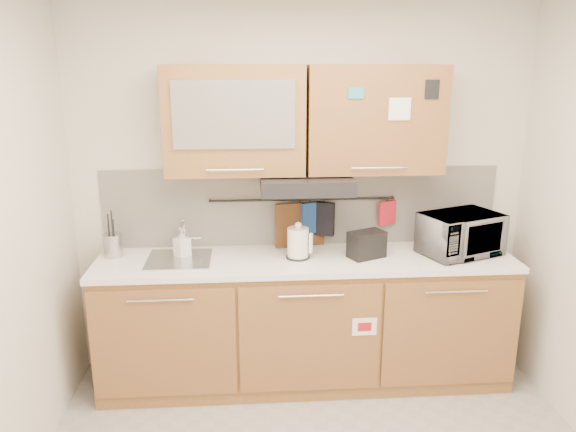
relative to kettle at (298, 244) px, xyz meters
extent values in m
plane|color=silver|center=(0.05, 0.31, 0.28)|extent=(3.20, 0.00, 3.20)
cube|color=#A36C39|center=(0.05, 0.01, -0.58)|extent=(2.80, 0.60, 0.88)
cube|color=black|center=(0.05, 0.01, -0.97)|extent=(2.80, 0.54, 0.10)
cube|color=olive|center=(-0.88, -0.30, -0.55)|extent=(0.91, 0.02, 0.74)
cylinder|color=silver|center=(-0.88, -0.32, -0.24)|extent=(0.41, 0.01, 0.01)
cube|color=olive|center=(0.05, -0.30, -0.55)|extent=(0.91, 0.02, 0.74)
cylinder|color=silver|center=(0.05, -0.32, -0.24)|extent=(0.41, 0.01, 0.01)
cube|color=olive|center=(0.99, -0.30, -0.55)|extent=(0.91, 0.02, 0.74)
cylinder|color=silver|center=(0.99, -0.32, -0.24)|extent=(0.41, 0.01, 0.01)
cube|color=white|center=(0.05, 0.00, -0.12)|extent=(2.82, 0.62, 0.04)
cube|color=silver|center=(0.05, 0.30, 0.18)|extent=(2.80, 0.02, 0.56)
cube|color=#A36C39|center=(-0.41, 0.14, 0.81)|extent=(0.90, 0.35, 0.70)
cube|color=silver|center=(-0.41, -0.05, 0.86)|extent=(0.76, 0.02, 0.42)
cube|color=olive|center=(0.51, 0.14, 0.81)|extent=(0.90, 0.35, 0.70)
cube|color=white|center=(0.63, -0.04, 0.89)|extent=(0.14, 0.00, 0.14)
cube|color=black|center=(0.05, 0.06, 0.40)|extent=(0.60, 0.46, 0.10)
cube|color=silver|center=(-0.80, 0.01, -0.10)|extent=(0.42, 0.40, 0.03)
cylinder|color=silver|center=(-0.78, 0.17, 0.02)|extent=(0.03, 0.03, 0.24)
cylinder|color=silver|center=(-0.78, 0.09, 0.12)|extent=(0.02, 0.18, 0.02)
cylinder|color=black|center=(0.05, 0.26, 0.24)|extent=(1.30, 0.02, 0.02)
cylinder|color=#ADACB1|center=(-1.25, 0.12, -0.02)|extent=(0.14, 0.14, 0.16)
cylinder|color=black|center=(-1.27, 0.13, 0.05)|extent=(0.01, 0.01, 0.30)
cylinder|color=black|center=(-1.23, 0.11, 0.03)|extent=(0.01, 0.01, 0.26)
cylinder|color=black|center=(-1.25, 0.14, 0.06)|extent=(0.01, 0.01, 0.32)
cylinder|color=black|center=(-1.26, 0.10, 0.02)|extent=(0.01, 0.01, 0.23)
cylinder|color=white|center=(0.00, 0.00, 0.00)|extent=(0.19, 0.19, 0.21)
sphere|color=white|center=(0.00, 0.00, 0.13)|extent=(0.05, 0.05, 0.05)
cube|color=white|center=(0.08, -0.04, 0.01)|extent=(0.03, 0.03, 0.13)
cylinder|color=black|center=(0.00, 0.00, -0.09)|extent=(0.16, 0.16, 0.01)
cube|color=black|center=(0.46, -0.02, -0.01)|extent=(0.27, 0.23, 0.18)
cube|color=black|center=(0.42, -0.04, 0.07)|extent=(0.10, 0.12, 0.01)
cube|color=black|center=(0.50, 0.00, 0.07)|extent=(0.10, 0.12, 0.01)
imported|color=#999999|center=(1.11, 0.00, 0.04)|extent=(0.61, 0.51, 0.29)
imported|color=#999999|center=(-0.78, 0.08, 0.00)|extent=(0.13, 0.13, 0.20)
cube|color=brown|center=(0.04, 0.25, 0.00)|extent=(0.36, 0.10, 0.44)
cube|color=navy|center=(0.11, 0.25, 0.11)|extent=(0.14, 0.08, 0.22)
cube|color=black|center=(0.20, 0.25, 0.10)|extent=(0.16, 0.10, 0.24)
cube|color=red|center=(0.66, 0.25, 0.13)|extent=(0.14, 0.07, 0.17)
camera|label=1|loc=(-0.33, -3.56, 1.18)|focal=35.00mm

